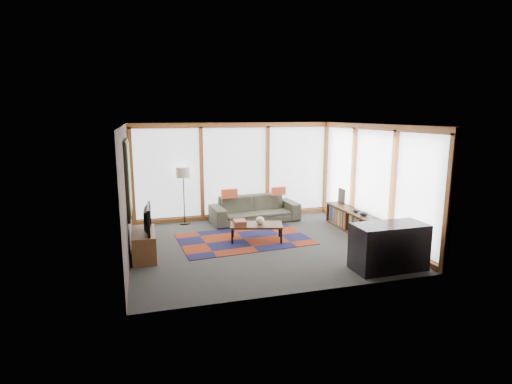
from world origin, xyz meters
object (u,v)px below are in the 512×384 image
object	(u,v)px
coffee_table	(256,232)
tv_console	(144,245)
bar_counter	(389,247)
floor_lamp	(184,196)
sofa	(255,209)
television	(144,219)
bookshelf	(352,221)

from	to	relation	value
coffee_table	tv_console	bearing A→B (deg)	-170.13
coffee_table	bar_counter	xyz separation A→B (m)	(1.87, -2.28, 0.23)
tv_console	floor_lamp	bearing A→B (deg)	65.71
sofa	coffee_table	size ratio (longest dim) A/B	2.00
sofa	television	size ratio (longest dim) A/B	2.52
floor_lamp	tv_console	xyz separation A→B (m)	(-1.04, -2.30, -0.48)
tv_console	bar_counter	xyz separation A→B (m)	(4.32, -1.86, 0.16)
bookshelf	television	xyz separation A→B (m)	(-4.87, -0.53, 0.54)
coffee_table	television	size ratio (longest dim) A/B	1.26
television	bar_counter	bearing A→B (deg)	-110.76
bookshelf	coffee_table	bearing A→B (deg)	-178.25
sofa	television	xyz separation A→B (m)	(-2.84, -2.07, 0.46)
bar_counter	floor_lamp	bearing A→B (deg)	127.41
tv_console	sofa	bearing A→B (deg)	35.47
coffee_table	television	xyz separation A→B (m)	(-2.42, -0.45, 0.61)
floor_lamp	coffee_table	size ratio (longest dim) A/B	1.29
coffee_table	television	bearing A→B (deg)	-169.35
coffee_table	bookshelf	bearing A→B (deg)	1.75
sofa	tv_console	bearing A→B (deg)	-149.37
sofa	bookshelf	distance (m)	2.55
floor_lamp	television	size ratio (longest dim) A/B	1.62
bookshelf	floor_lamp	bearing A→B (deg)	154.95
floor_lamp	bookshelf	bearing A→B (deg)	-25.05
bar_counter	television	bearing A→B (deg)	156.11
floor_lamp	bar_counter	world-z (taller)	floor_lamp
coffee_table	sofa	bearing A→B (deg)	75.44
floor_lamp	bar_counter	xyz separation A→B (m)	(3.28, -4.16, -0.32)
television	tv_console	bearing A→B (deg)	45.02
sofa	coffee_table	world-z (taller)	sofa
television	floor_lamp	bearing A→B (deg)	-21.15
sofa	television	bearing A→B (deg)	-148.72
sofa	bookshelf	bearing A→B (deg)	-41.99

